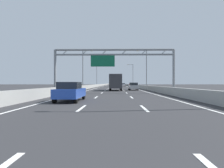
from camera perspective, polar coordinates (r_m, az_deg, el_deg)
ground_plane at (r=99.17m, az=0.81°, el=-0.57°), size 260.00×260.00×0.00m
lane_dash_left_1 at (r=11.91m, az=-8.55°, el=-6.71°), size 0.16×3.00×0.01m
lane_dash_left_2 at (r=20.80m, az=-4.47°, el=-3.72°), size 0.16×3.00×0.01m
lane_dash_left_3 at (r=29.76m, az=-2.85°, el=-2.52°), size 0.16×3.00×0.01m
lane_dash_left_4 at (r=38.73m, az=-1.98°, el=-1.87°), size 0.16×3.00×0.01m
lane_dash_left_5 at (r=47.72m, az=-1.43°, el=-1.47°), size 0.16×3.00×0.01m
lane_dash_left_6 at (r=56.71m, az=-1.06°, el=-1.19°), size 0.16×3.00×0.01m
lane_dash_left_7 at (r=65.70m, az=-0.80°, el=-0.99°), size 0.16×3.00×0.01m
lane_dash_left_8 at (r=74.70m, az=-0.59°, el=-0.84°), size 0.16×3.00×0.01m
lane_dash_left_9 at (r=83.69m, az=-0.43°, el=-0.72°), size 0.16×3.00×0.01m
lane_dash_left_10 at (r=92.69m, az=-0.30°, el=-0.63°), size 0.16×3.00×0.01m
lane_dash_left_11 at (r=101.69m, az=-0.20°, el=-0.55°), size 0.16×3.00×0.01m
lane_dash_left_12 at (r=110.68m, az=-0.11°, el=-0.48°), size 0.16×3.00×0.01m
lane_dash_left_13 at (r=119.68m, az=-0.03°, el=-0.43°), size 0.16×3.00×0.01m
lane_dash_left_14 at (r=128.68m, az=0.03°, el=-0.38°), size 0.16×3.00×0.01m
lane_dash_left_15 at (r=137.68m, az=0.09°, el=-0.33°), size 0.16×3.00×0.01m
lane_dash_left_16 at (r=146.68m, az=0.14°, el=-0.30°), size 0.16×3.00×0.01m
lane_dash_left_17 at (r=155.68m, az=0.18°, el=-0.26°), size 0.16×3.00×0.01m
lane_dash_right_1 at (r=11.86m, az=9.00°, el=-6.74°), size 0.16×3.00×0.01m
lane_dash_right_2 at (r=20.77m, az=5.49°, el=-3.73°), size 0.16×3.00×0.01m
lane_dash_right_3 at (r=29.74m, az=4.10°, el=-2.52°), size 0.16×3.00×0.01m
lane_dash_right_4 at (r=38.72m, az=3.35°, el=-1.87°), size 0.16×3.00×0.01m
lane_dash_right_5 at (r=47.71m, az=2.89°, el=-1.47°), size 0.16×3.00×0.01m
lane_dash_right_6 at (r=56.70m, az=2.57°, el=-1.19°), size 0.16×3.00×0.01m
lane_dash_right_7 at (r=65.69m, az=2.34°, el=-0.99°), size 0.16×3.00×0.01m
lane_dash_right_8 at (r=74.69m, az=2.17°, el=-0.84°), size 0.16×3.00×0.01m
lane_dash_right_9 at (r=83.69m, az=2.03°, el=-0.72°), size 0.16×3.00×0.01m
lane_dash_right_10 at (r=92.68m, az=1.92°, el=-0.63°), size 0.16×3.00×0.01m
lane_dash_right_11 at (r=101.68m, az=1.83°, el=-0.55°), size 0.16×3.00×0.01m
lane_dash_right_12 at (r=110.68m, az=1.76°, el=-0.48°), size 0.16×3.00×0.01m
lane_dash_right_13 at (r=119.68m, az=1.69°, el=-0.43°), size 0.16×3.00×0.01m
lane_dash_right_14 at (r=128.68m, az=1.63°, el=-0.38°), size 0.16×3.00×0.01m
lane_dash_right_15 at (r=137.67m, az=1.59°, el=-0.33°), size 0.16×3.00×0.01m
lane_dash_right_16 at (r=146.67m, az=1.54°, el=-0.30°), size 0.16×3.00×0.01m
lane_dash_right_17 at (r=155.67m, az=1.51°, el=-0.26°), size 0.16×3.00×0.01m
edge_line_left at (r=87.34m, az=-2.64°, el=-0.68°), size 0.16×176.00×0.01m
edge_line_right at (r=87.32m, az=4.25°, el=-0.68°), size 0.16×176.00×0.01m
barrier_left at (r=109.39m, az=-2.79°, el=-0.24°), size 0.45×220.00×0.95m
barrier_right at (r=109.37m, az=4.44°, el=-0.25°), size 0.45×220.00×0.95m
sign_gantry at (r=29.03m, az=0.21°, el=7.04°), size 17.21×0.36×6.36m
streetlamp_left_mid at (r=49.85m, az=-7.91°, el=4.80°), size 2.58×0.28×9.50m
streetlamp_right_mid at (r=49.81m, az=9.38°, el=4.81°), size 2.58×0.28×9.50m
streetlamp_left_far at (r=86.83m, az=-4.14°, el=2.87°), size 2.58×0.28×9.50m
streetlamp_right_far at (r=86.81m, az=5.74°, el=2.87°), size 2.58×0.28×9.50m
white_car at (r=93.96m, az=3.13°, el=-0.18°), size 1.84×4.16×1.38m
blue_car at (r=16.56m, az=-11.58°, el=-2.05°), size 1.75×4.69×1.53m
red_car at (r=87.48m, az=0.81°, el=-0.21°), size 1.81×4.38×1.40m
silver_car at (r=41.44m, az=5.98°, el=-0.66°), size 1.79×4.39×1.54m
box_truck at (r=39.88m, az=1.00°, el=0.62°), size 2.34×8.31×3.10m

